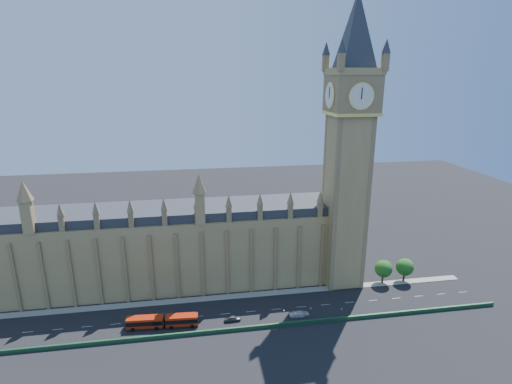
{
  "coord_description": "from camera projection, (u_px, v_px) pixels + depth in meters",
  "views": [
    {
      "loc": [
        -11.66,
        -106.37,
        69.8
      ],
      "look_at": [
        7.24,
        10.0,
        35.35
      ],
      "focal_mm": 28.0,
      "sensor_mm": 36.0,
      "label": 1
    }
  ],
  "objects": [
    {
      "name": "tree_east_near",
      "position": [
        384.0,
        268.0,
        138.16
      ],
      "size": [
        6.0,
        6.0,
        8.5
      ],
      "color": "#382619",
      "rests_on": "ground"
    },
    {
      "name": "cone_b",
      "position": [
        284.0,
        311.0,
        122.49
      ],
      "size": [
        0.59,
        0.59,
        0.73
      ],
      "rotation": [
        0.0,
        0.0,
        0.36
      ],
      "color": "black",
      "rests_on": "ground"
    },
    {
      "name": "cone_c",
      "position": [
        293.0,
        313.0,
        121.19
      ],
      "size": [
        0.56,
        0.56,
        0.68
      ],
      "rotation": [
        0.0,
        0.0,
        -0.4
      ],
      "color": "black",
      "rests_on": "ground"
    },
    {
      "name": "car_grey",
      "position": [
        233.0,
        318.0,
        117.88
      ],
      "size": [
        4.84,
        2.12,
        1.62
      ],
      "primitive_type": "imported",
      "rotation": [
        0.0,
        0.0,
        1.61
      ],
      "color": "#3B3E42",
      "rests_on": "ground"
    },
    {
      "name": "red_bus",
      "position": [
        163.0,
        321.0,
        114.81
      ],
      "size": [
        20.38,
        4.4,
        3.44
      ],
      "rotation": [
        0.0,
        0.0,
        -0.07
      ],
      "color": "#AB220B",
      "rests_on": "ground"
    },
    {
      "name": "tree_east_far",
      "position": [
        405.0,
        267.0,
        139.39
      ],
      "size": [
        6.0,
        6.0,
        8.5
      ],
      "color": "#382619",
      "rests_on": "ground"
    },
    {
      "name": "car_silver",
      "position": [
        297.0,
        315.0,
        119.87
      ],
      "size": [
        4.54,
        1.9,
        1.46
      ],
      "primitive_type": "imported",
      "rotation": [
        0.0,
        0.0,
        1.49
      ],
      "color": "#A1A3A8",
      "rests_on": "ground"
    },
    {
      "name": "ground",
      "position": [
        238.0,
        313.0,
        122.16
      ],
      "size": [
        400.0,
        400.0,
        0.0
      ],
      "primitive_type": "plane",
      "color": "black",
      "rests_on": "ground"
    },
    {
      "name": "elizabeth_tower",
      "position": [
        350.0,
        126.0,
        125.96
      ],
      "size": [
        20.59,
        20.59,
        105.0
      ],
      "color": "#997F4A",
      "rests_on": "ground"
    },
    {
      "name": "kerb_north",
      "position": [
        235.0,
        296.0,
        131.14
      ],
      "size": [
        160.0,
        3.0,
        0.16
      ],
      "primitive_type": "cube",
      "color": "gray",
      "rests_on": "ground"
    },
    {
      "name": "cone_d",
      "position": [
        311.0,
        308.0,
        123.84
      ],
      "size": [
        0.5,
        0.5,
        0.75
      ],
      "rotation": [
        0.0,
        0.0,
        -0.07
      ],
      "color": "black",
      "rests_on": "ground"
    },
    {
      "name": "bridge_parapet",
      "position": [
        242.0,
        329.0,
        113.46
      ],
      "size": [
        160.0,
        0.6,
        1.2
      ],
      "primitive_type": "cube",
      "color": "#1E4C2D",
      "rests_on": "ground"
    },
    {
      "name": "car_white",
      "position": [
        301.0,
        313.0,
        120.43
      ],
      "size": [
        5.23,
        2.28,
        1.5
      ],
      "primitive_type": "imported",
      "rotation": [
        0.0,
        0.0,
        1.61
      ],
      "color": "silver",
      "rests_on": "ground"
    },
    {
      "name": "palace_westminster",
      "position": [
        157.0,
        247.0,
        135.27
      ],
      "size": [
        120.0,
        20.0,
        28.0
      ],
      "color": "#997F4A",
      "rests_on": "ground"
    },
    {
      "name": "cone_a",
      "position": [
        342.0,
        309.0,
        123.43
      ],
      "size": [
        0.5,
        0.5,
        0.64
      ],
      "rotation": [
        0.0,
        0.0,
        0.29
      ],
      "color": "black",
      "rests_on": "ground"
    }
  ]
}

